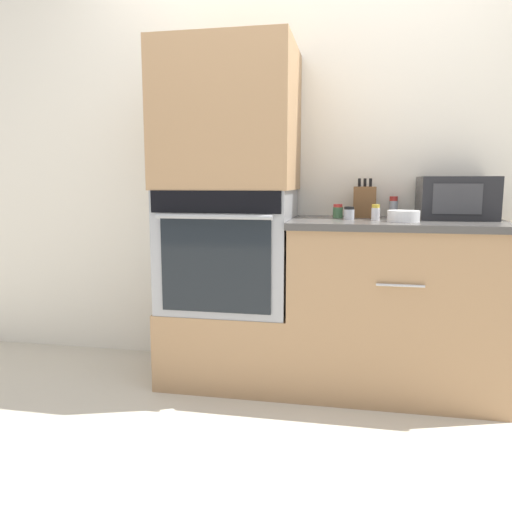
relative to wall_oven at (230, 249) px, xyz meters
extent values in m
plane|color=beige|center=(0.36, -0.30, -0.74)|extent=(12.00, 12.00, 0.00)
cube|color=silver|center=(0.36, 0.33, 0.51)|extent=(8.00, 0.05, 2.50)
cube|color=#A87F56|center=(0.00, 0.00, -0.53)|extent=(0.71, 0.60, 0.42)
cube|color=#9EA0A5|center=(0.00, 0.00, 0.00)|extent=(0.69, 0.59, 0.65)
cube|color=black|center=(0.00, -0.30, 0.27)|extent=(0.66, 0.01, 0.11)
cube|color=#33E54C|center=(0.00, -0.30, 0.27)|extent=(0.09, 0.00, 0.03)
cube|color=black|center=(0.00, -0.30, -0.05)|extent=(0.56, 0.01, 0.48)
cylinder|color=#9EA0A5|center=(0.00, -0.33, 0.20)|extent=(0.58, 0.02, 0.02)
cube|color=#A87F56|center=(0.00, 0.00, 0.70)|extent=(0.71, 0.60, 0.75)
cube|color=#A87F56|center=(0.89, 0.00, -0.30)|extent=(1.07, 0.60, 0.88)
cube|color=#474442|center=(0.89, 0.00, 0.15)|extent=(1.09, 0.63, 0.03)
cylinder|color=#B7B7BC|center=(0.89, -0.31, -0.11)|extent=(0.22, 0.01, 0.01)
cube|color=#232326|center=(1.20, 0.14, 0.28)|extent=(0.38, 0.30, 0.22)
cube|color=#3D3D3F|center=(1.17, -0.02, 0.28)|extent=(0.24, 0.01, 0.15)
cube|color=brown|center=(0.73, 0.20, 0.26)|extent=(0.12, 0.15, 0.17)
cylinder|color=black|center=(0.70, 0.20, 0.36)|extent=(0.02, 0.02, 0.04)
cylinder|color=black|center=(0.73, 0.20, 0.36)|extent=(0.02, 0.02, 0.04)
cylinder|color=black|center=(0.76, 0.20, 0.36)|extent=(0.02, 0.02, 0.04)
cylinder|color=white|center=(0.91, -0.10, 0.20)|extent=(0.16, 0.16, 0.06)
cylinder|color=silver|center=(0.89, 0.25, 0.22)|extent=(0.05, 0.05, 0.09)
cylinder|color=red|center=(0.89, 0.25, 0.27)|extent=(0.04, 0.04, 0.03)
cylinder|color=silver|center=(0.65, 0.01, 0.20)|extent=(0.06, 0.06, 0.05)
cylinder|color=black|center=(0.65, 0.01, 0.23)|extent=(0.05, 0.05, 0.01)
cylinder|color=silver|center=(0.78, -0.03, 0.20)|extent=(0.04, 0.04, 0.06)
cylinder|color=gold|center=(0.78, -0.03, 0.24)|extent=(0.04, 0.04, 0.02)
cylinder|color=#427047|center=(0.58, 0.11, 0.20)|extent=(0.05, 0.05, 0.06)
cylinder|color=red|center=(0.58, 0.11, 0.24)|extent=(0.05, 0.05, 0.02)
camera|label=1|loc=(0.67, -2.66, 0.37)|focal=35.00mm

